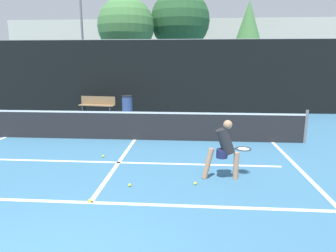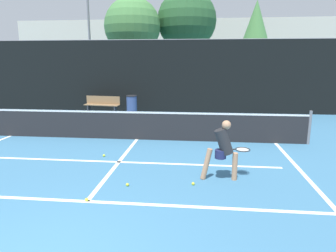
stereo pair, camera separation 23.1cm
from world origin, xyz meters
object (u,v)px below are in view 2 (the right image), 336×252
Objects in this scene: parked_car at (99,94)px; courtside_bench at (102,104)px; trash_bin at (132,105)px; player_practicing at (223,148)px.

courtside_bench is at bearing -69.29° from parked_car.
courtside_bench is 1.59m from trash_bin.
player_practicing is at bearing -59.85° from parked_car.
player_practicing is 0.74× the size of courtside_bench.
trash_bin is 0.23× the size of parked_car.
trash_bin reaches higher than courtside_bench.
trash_bin is at bearing 114.34° from player_practicing.
parked_car is at bearing 118.16° from player_practicing.
player_practicing is at bearing -63.66° from trash_bin.
player_practicing is 9.55m from courtside_bench.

